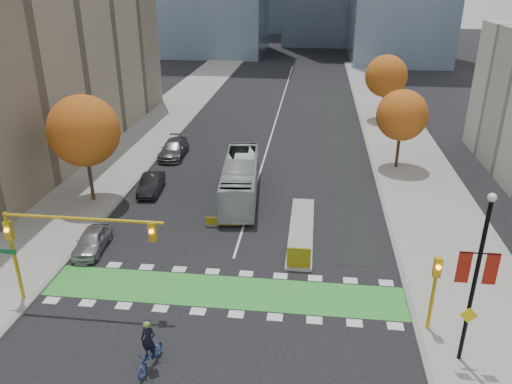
% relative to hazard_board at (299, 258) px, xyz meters
% --- Properties ---
extents(ground, '(300.00, 300.00, 0.00)m').
position_rel_hazard_board_xyz_m(ground, '(-4.00, -4.20, -0.80)').
color(ground, black).
rests_on(ground, ground).
extents(sidewalk_west, '(7.00, 120.00, 0.15)m').
position_rel_hazard_board_xyz_m(sidewalk_west, '(-17.50, 15.80, -0.73)').
color(sidewalk_west, gray).
rests_on(sidewalk_west, ground).
extents(sidewalk_east, '(7.00, 120.00, 0.15)m').
position_rel_hazard_board_xyz_m(sidewalk_east, '(9.50, 15.80, -0.73)').
color(sidewalk_east, gray).
rests_on(sidewalk_east, ground).
extents(curb_west, '(0.30, 120.00, 0.16)m').
position_rel_hazard_board_xyz_m(curb_west, '(-14.00, 15.80, -0.73)').
color(curb_west, gray).
rests_on(curb_west, ground).
extents(curb_east, '(0.30, 120.00, 0.16)m').
position_rel_hazard_board_xyz_m(curb_east, '(6.00, 15.80, -0.73)').
color(curb_east, gray).
rests_on(curb_east, ground).
extents(bike_crossing, '(20.00, 3.00, 0.01)m').
position_rel_hazard_board_xyz_m(bike_crossing, '(-4.00, -2.70, -0.79)').
color(bike_crossing, green).
rests_on(bike_crossing, ground).
extents(centre_line, '(0.15, 70.00, 0.01)m').
position_rel_hazard_board_xyz_m(centre_line, '(-4.00, 35.80, -0.80)').
color(centre_line, silver).
rests_on(centre_line, ground).
extents(bike_lane_paint, '(2.50, 50.00, 0.01)m').
position_rel_hazard_board_xyz_m(bike_lane_paint, '(3.50, 25.80, -0.80)').
color(bike_lane_paint, black).
rests_on(bike_lane_paint, ground).
extents(median_island, '(1.60, 10.00, 0.16)m').
position_rel_hazard_board_xyz_m(median_island, '(0.00, 4.80, -0.72)').
color(median_island, gray).
rests_on(median_island, ground).
extents(hazard_board, '(1.40, 0.12, 1.30)m').
position_rel_hazard_board_xyz_m(hazard_board, '(0.00, 0.00, 0.00)').
color(hazard_board, yellow).
rests_on(hazard_board, median_island).
extents(tree_west, '(5.20, 5.20, 8.22)m').
position_rel_hazard_board_xyz_m(tree_west, '(-16.00, 7.80, 4.82)').
color(tree_west, '#332114').
rests_on(tree_west, ground).
extents(tree_east_near, '(4.40, 4.40, 7.08)m').
position_rel_hazard_board_xyz_m(tree_east_near, '(8.00, 17.80, 4.06)').
color(tree_east_near, '#332114').
rests_on(tree_east_near, ground).
extents(tree_east_far, '(4.80, 4.80, 7.65)m').
position_rel_hazard_board_xyz_m(tree_east_far, '(8.50, 33.80, 4.44)').
color(tree_east_far, '#332114').
rests_on(tree_east_far, ground).
extents(traffic_signal_west, '(8.53, 0.56, 5.20)m').
position_rel_hazard_board_xyz_m(traffic_signal_west, '(-11.93, -4.71, 3.23)').
color(traffic_signal_west, '#BF9914').
rests_on(traffic_signal_west, ground).
extents(traffic_signal_east, '(0.35, 0.43, 4.10)m').
position_rel_hazard_board_xyz_m(traffic_signal_east, '(6.50, -4.71, 1.93)').
color(traffic_signal_east, '#BF9914').
rests_on(traffic_signal_east, ground).
extents(banner_lamppost, '(1.65, 0.36, 8.28)m').
position_rel_hazard_board_xyz_m(banner_lamppost, '(7.50, -6.70, 3.81)').
color(banner_lamppost, black).
rests_on(banner_lamppost, ground).
extents(cyclist, '(1.11, 2.25, 2.49)m').
position_rel_hazard_board_xyz_m(cyclist, '(-6.16, -8.74, 0.03)').
color(cyclist, navy).
rests_on(cyclist, ground).
extents(bus, '(3.47, 11.03, 3.02)m').
position_rel_hazard_board_xyz_m(bus, '(-4.94, 9.99, 0.71)').
color(bus, '#B5BCBD').
rests_on(bus, ground).
extents(parked_car_a, '(1.93, 4.15, 1.37)m').
position_rel_hazard_board_xyz_m(parked_car_a, '(-13.00, 0.80, -0.11)').
color(parked_car_a, '#A1A1A6').
rests_on(parked_car_a, ground).
extents(parked_car_b, '(1.85, 4.35, 1.39)m').
position_rel_hazard_board_xyz_m(parked_car_b, '(-12.13, 10.05, -0.10)').
color(parked_car_b, black).
rests_on(parked_car_b, ground).
extents(parked_car_c, '(2.35, 5.38, 1.54)m').
position_rel_hazard_board_xyz_m(parked_car_c, '(-12.63, 18.53, -0.03)').
color(parked_car_c, '#535359').
rests_on(parked_car_c, ground).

